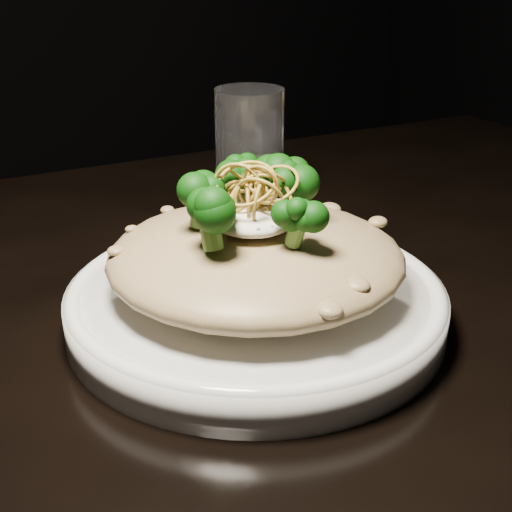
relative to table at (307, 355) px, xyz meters
The scene contains 7 objects.
table is the anchor object (origin of this frame).
plate 0.14m from the table, 146.24° to the right, with size 0.28×0.28×0.03m, color white.
risotto 0.17m from the table, 147.07° to the right, with size 0.22×0.22×0.05m, color brown.
broccoli 0.21m from the table, 148.67° to the right, with size 0.14×0.14×0.05m, color black, non-canonical shape.
cheese 0.20m from the table, 145.93° to the right, with size 0.06×0.06×0.02m, color white.
shallots 0.22m from the table, 146.38° to the right, with size 0.05×0.05×0.03m, color brown, non-canonical shape.
drinking_glass 0.23m from the table, 79.95° to the left, with size 0.07×0.07×0.13m, color white.
Camera 1 is at (-0.30, -0.48, 1.02)m, focal length 50.00 mm.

